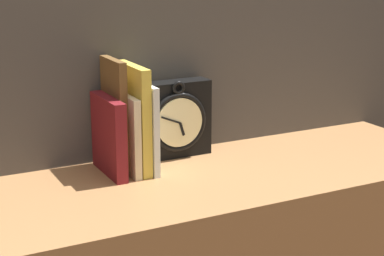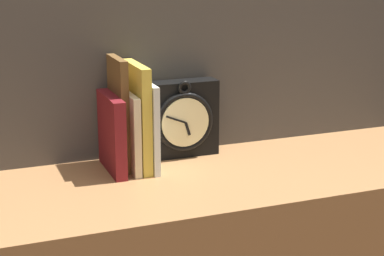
% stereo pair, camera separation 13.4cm
% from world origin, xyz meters
% --- Properties ---
extents(clock, '(0.18, 0.07, 0.19)m').
position_xyz_m(clock, '(0.03, 0.16, 0.88)').
color(clock, black).
rests_on(clock, bookshelf).
extents(book_slot0_maroon, '(0.03, 0.16, 0.17)m').
position_xyz_m(book_slot0_maroon, '(-0.14, 0.11, 0.87)').
color(book_slot0_maroon, maroon).
rests_on(book_slot0_maroon, bookshelf).
extents(book_slot1_brown, '(0.02, 0.12, 0.25)m').
position_xyz_m(book_slot1_brown, '(-0.12, 0.13, 0.91)').
color(book_slot1_brown, brown).
rests_on(book_slot1_brown, bookshelf).
extents(book_slot2_cream, '(0.02, 0.15, 0.17)m').
position_xyz_m(book_slot2_cream, '(-0.11, 0.11, 0.87)').
color(book_slot2_cream, beige).
rests_on(book_slot2_cream, bookshelf).
extents(book_slot3_yellow, '(0.02, 0.15, 0.23)m').
position_xyz_m(book_slot3_yellow, '(-0.09, 0.11, 0.90)').
color(book_slot3_yellow, '#E3C647').
rests_on(book_slot3_yellow, bookshelf).
extents(book_slot4_white, '(0.01, 0.16, 0.20)m').
position_xyz_m(book_slot4_white, '(-0.07, 0.11, 0.88)').
color(book_slot4_white, silver).
rests_on(book_slot4_white, bookshelf).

